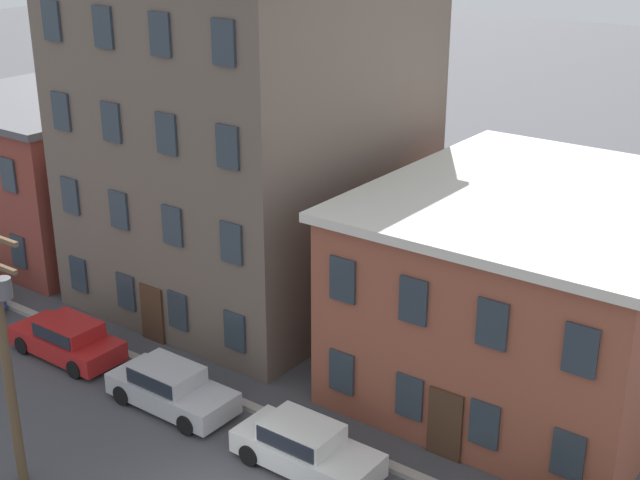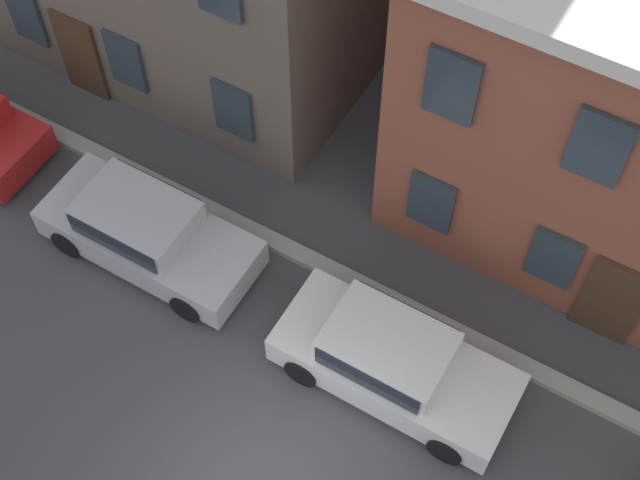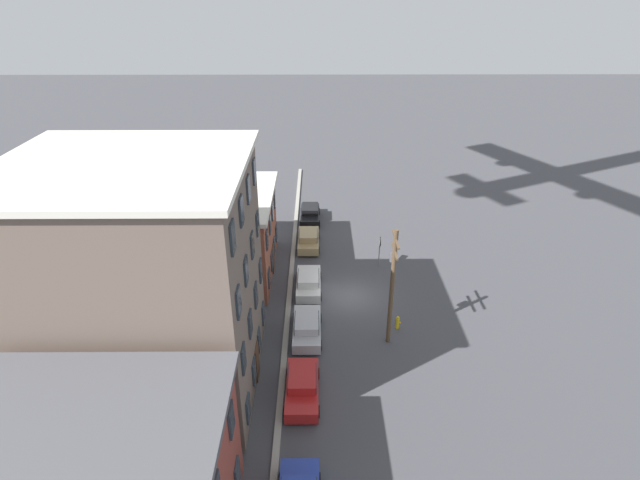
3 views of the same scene
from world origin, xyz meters
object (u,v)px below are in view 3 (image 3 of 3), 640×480
car_white (309,282)px  caution_sign (380,246)px  car_red (302,385)px  utility_pole (392,281)px  car_tan (308,239)px  fire_hydrant (398,322)px  car_black (310,213)px  car_silver (307,327)px

car_white → caution_sign: caution_sign is taller
car_red → utility_pole: (4.80, -5.44, 3.79)m
car_tan → car_red: bearing=179.7°
car_white → fire_hydrant: car_white is taller
car_tan → fire_hydrant: size_ratio=4.58×
car_tan → caution_sign: (-3.53, -5.81, 1.11)m
car_black → caution_sign: size_ratio=1.59×
car_red → fire_hydrant: car_red is taller
caution_sign → fire_hydrant: 8.36m
car_red → car_white: size_ratio=1.00×
car_silver → car_tan: bearing=0.3°
car_white → car_tan: size_ratio=1.00×
car_silver → utility_pole: (-0.53, -5.27, 3.79)m
car_white → utility_pole: 8.83m
car_red → car_silver: (5.33, -0.17, 0.00)m
car_black → caution_sign: 10.72m
utility_pole → car_white: bearing=41.0°
caution_sign → car_black: bearing=32.5°
fire_hydrant → car_red: bearing=134.4°
car_silver → car_white: 5.48m
car_silver → car_tan: (12.56, 0.08, 0.00)m
utility_pole → car_red: bearing=131.4°
caution_sign → car_silver: bearing=147.6°
car_black → utility_pole: size_ratio=0.55×
car_tan → fire_hydrant: bearing=-152.4°
car_white → caution_sign: size_ratio=1.59×
car_white → car_silver: bearing=179.7°
fire_hydrant → car_tan: bearing=27.6°
car_red → utility_pole: bearing=-48.6°
car_black → fire_hydrant: car_black is taller
car_white → car_black: (12.53, 0.03, 0.00)m
car_black → fire_hydrant: size_ratio=4.58×
caution_sign → fire_hydrant: size_ratio=2.87×
car_silver → car_red: bearing=178.2°
car_white → utility_pole: bearing=-139.0°
car_tan → utility_pole: 14.64m
car_tan → fire_hydrant: 13.28m
car_red → car_silver: 5.33m
car_white → caution_sign: 6.80m
utility_pole → fire_hydrant: bearing=-31.5°
car_red → car_black: bearing=-0.4°
car_red → car_black: 23.35m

